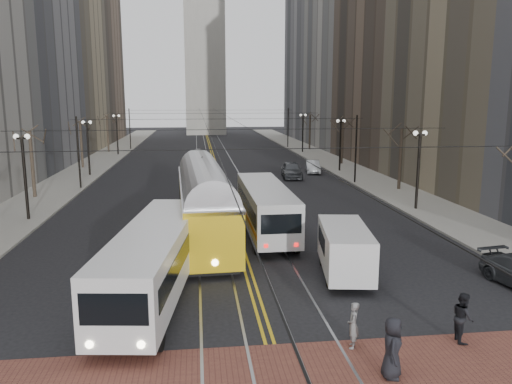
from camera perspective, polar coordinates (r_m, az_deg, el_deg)
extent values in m
plane|color=black|center=(18.42, 1.16, -15.62)|extent=(260.00, 260.00, 0.00)
cube|color=gray|center=(63.17, -18.36, 2.75)|extent=(5.00, 140.00, 0.15)
cube|color=gray|center=(64.26, 8.89, 3.29)|extent=(5.00, 140.00, 0.15)
cube|color=gray|center=(61.94, -4.62, 3.04)|extent=(4.80, 130.00, 0.02)
cube|color=gold|center=(61.94, -4.62, 3.05)|extent=(0.42, 130.00, 0.01)
cube|color=brown|center=(105.61, -20.31, 16.44)|extent=(16.00, 20.00, 40.00)
cube|color=brown|center=(68.85, 17.94, 17.53)|extent=(16.00, 20.00, 34.00)
cube|color=slate|center=(106.73, 8.72, 16.89)|extent=(16.00, 20.00, 40.00)
cube|color=#B2AFA5|center=(120.03, -5.98, 20.10)|extent=(9.00, 9.00, 56.00)
cylinder|color=black|center=(36.58, -24.86, 1.24)|extent=(0.20, 0.20, 5.60)
cylinder|color=black|center=(55.79, -18.62, 4.58)|extent=(0.20, 0.20, 5.60)
cylinder|color=black|center=(75.41, -15.57, 6.18)|extent=(0.20, 0.20, 5.60)
cylinder|color=black|center=(38.28, 18.01, 2.08)|extent=(0.20, 0.20, 5.60)
cylinder|color=black|center=(56.92, 9.60, 5.09)|extent=(0.20, 0.20, 5.60)
cylinder|color=black|center=(76.25, 5.36, 6.56)|extent=(0.20, 0.20, 5.60)
cylinder|color=#382D23|center=(44.74, -24.20, 2.83)|extent=(0.28, 0.28, 5.60)
cylinder|color=#382D23|center=(62.05, -19.32, 5.09)|extent=(0.28, 0.28, 5.60)
cylinder|color=#382D23|center=(79.67, -16.57, 6.35)|extent=(0.28, 0.28, 5.60)
cylinder|color=#382D23|center=(46.34, 16.15, 3.59)|extent=(0.28, 0.28, 5.60)
cylinder|color=#382D23|center=(63.21, 9.82, 5.62)|extent=(0.28, 0.28, 5.60)
cylinder|color=#382D23|center=(80.58, 6.16, 6.77)|extent=(0.28, 0.28, 5.60)
cylinder|color=black|center=(61.40, -6.12, 8.57)|extent=(0.03, 120.00, 0.03)
cylinder|color=black|center=(61.51, -3.29, 8.61)|extent=(0.03, 120.00, 0.03)
cylinder|color=black|center=(47.79, -19.62, 4.19)|extent=(0.16, 0.16, 6.60)
cylinder|color=black|center=(83.17, -14.22, 6.97)|extent=(0.16, 0.16, 6.60)
cylinder|color=black|center=(49.03, 11.34, 4.75)|extent=(0.16, 0.16, 6.60)
cylinder|color=black|center=(83.89, 3.68, 7.30)|extent=(0.16, 0.16, 6.60)
cube|color=silver|center=(21.33, -11.49, -7.84)|extent=(3.91, 11.94, 2.93)
cube|color=gold|center=(29.63, -5.91, -1.89)|extent=(3.41, 14.99, 3.51)
cube|color=silver|center=(30.59, 1.09, -2.01)|extent=(2.49, 11.17, 2.91)
cube|color=white|center=(23.56, 10.11, -6.78)|extent=(2.80, 5.51, 2.33)
imported|color=#3E4145|center=(52.07, 4.11, 2.54)|extent=(2.48, 5.13, 1.69)
imported|color=#A5A8AC|center=(55.98, 6.49, 2.91)|extent=(2.06, 4.34, 1.37)
imported|color=black|center=(15.86, 15.30, -16.79)|extent=(0.87, 1.06, 1.87)
imported|color=slate|center=(17.31, 11.05, -14.71)|extent=(0.55, 0.66, 1.57)
imported|color=black|center=(18.75, 22.57, -13.06)|extent=(0.78, 0.93, 1.72)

